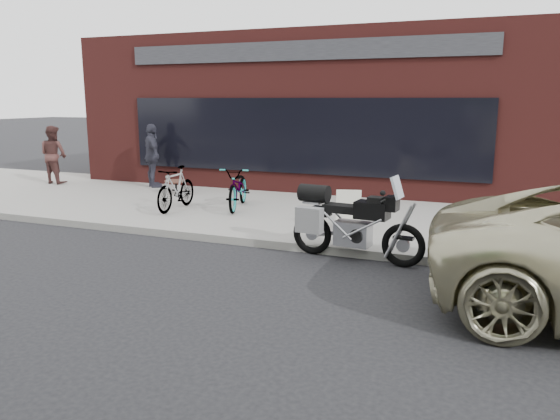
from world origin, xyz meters
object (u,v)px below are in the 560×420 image
motorcycle (347,222)px  cafe_patron_right (152,156)px  cafe_patron_left (54,155)px  bicycle_front (239,187)px  sandwich_sign (348,209)px  bicycle_rear (176,188)px  cafe_table (176,181)px

motorcycle → cafe_patron_right: cafe_patron_right is taller
motorcycle → cafe_patron_left: size_ratio=1.35×
bicycle_front → cafe_patron_left: cafe_patron_left is taller
sandwich_sign → cafe_patron_left: (-9.82, 2.47, 0.48)m
cafe_patron_left → bicycle_front: bearing=172.8°
bicycle_front → sandwich_sign: bicycle_front is taller
bicycle_rear → sandwich_sign: bicycle_rear is taller
cafe_patron_left → cafe_patron_right: (3.22, 0.48, 0.04)m
motorcycle → sandwich_sign: size_ratio=3.01×
bicycle_front → sandwich_sign: 3.11m
bicycle_front → cafe_patron_right: bearing=137.4°
bicycle_front → cafe_table: (-2.50, 1.24, -0.17)m
sandwich_sign → cafe_table: sandwich_sign is taller
cafe_patron_left → cafe_patron_right: 3.25m
sandwich_sign → cafe_patron_right: bearing=141.3°
sandwich_sign → cafe_patron_left: cafe_patron_left is taller
bicycle_front → cafe_patron_left: bearing=153.1°
motorcycle → sandwich_sign: bearing=110.6°
bicycle_rear → cafe_table: size_ratio=2.71×
cafe_table → bicycle_rear: bearing=-57.3°
bicycle_rear → cafe_patron_left: cafe_patron_left is taller
bicycle_front → cafe_patron_right: cafe_patron_right is taller
bicycle_rear → cafe_patron_right: size_ratio=0.91×
sandwich_sign → cafe_patron_left: 10.13m
bicycle_front → sandwich_sign: size_ratio=2.42×
cafe_table → sandwich_sign: bearing=-22.9°
sandwich_sign → cafe_table: (-5.42, 2.30, -0.07)m
sandwich_sign → cafe_patron_right: cafe_patron_right is taller
motorcycle → bicycle_front: 4.22m
cafe_table → cafe_patron_right: (-1.18, 0.66, 0.59)m
cafe_table → cafe_patron_left: cafe_patron_left is taller
motorcycle → bicycle_rear: size_ratio=1.41×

